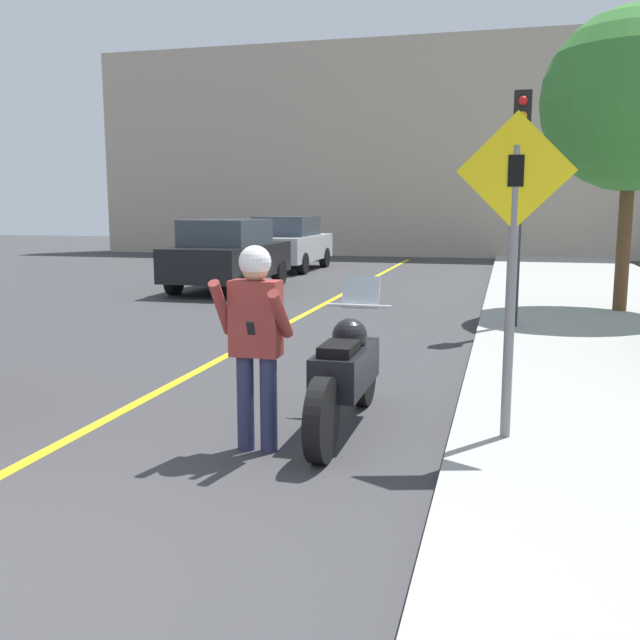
# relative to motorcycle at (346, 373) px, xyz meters

# --- Properties ---
(road_center_line) EXTENTS (0.12, 36.00, 0.01)m
(road_center_line) POSITION_rel_motorcycle_xyz_m (-2.25, 2.73, -0.52)
(road_center_line) COLOR yellow
(road_center_line) RESTS_ON ground
(building_backdrop) EXTENTS (28.00, 1.20, 8.40)m
(building_backdrop) POSITION_rel_motorcycle_xyz_m (-1.65, 22.73, 3.68)
(building_backdrop) COLOR #B2A38E
(building_backdrop) RESTS_ON ground
(motorcycle) EXTENTS (0.62, 2.36, 1.32)m
(motorcycle) POSITION_rel_motorcycle_xyz_m (0.00, 0.00, 0.00)
(motorcycle) COLOR black
(motorcycle) RESTS_ON ground
(person_biker) EXTENTS (0.59, 0.47, 1.69)m
(person_biker) POSITION_rel_motorcycle_xyz_m (-0.58, -0.75, 0.51)
(person_biker) COLOR #282D4C
(person_biker) RESTS_ON ground
(crossing_sign) EXTENTS (0.91, 0.08, 2.59)m
(crossing_sign) POSITION_rel_motorcycle_xyz_m (1.39, -0.25, 1.16)
(crossing_sign) COLOR slate
(crossing_sign) RESTS_ON sidewalk_curb
(traffic_light) EXTENTS (0.26, 0.30, 3.57)m
(traffic_light) POSITION_rel_motorcycle_xyz_m (1.49, 5.38, 2.09)
(traffic_light) COLOR #2D2D30
(traffic_light) RESTS_ON sidewalk_curb
(street_tree) EXTENTS (3.14, 3.14, 5.25)m
(street_tree) POSITION_rel_motorcycle_xyz_m (3.36, 7.68, 3.28)
(street_tree) COLOR brown
(street_tree) RESTS_ON sidewalk_curb
(parked_car_black) EXTENTS (1.88, 4.20, 1.68)m
(parked_car_black) POSITION_rel_motorcycle_xyz_m (-5.10, 9.89, 0.33)
(parked_car_black) COLOR black
(parked_car_black) RESTS_ON ground
(parked_car_silver) EXTENTS (1.88, 4.20, 1.68)m
(parked_car_silver) POSITION_rel_motorcycle_xyz_m (-5.30, 15.37, 0.33)
(parked_car_silver) COLOR black
(parked_car_silver) RESTS_ON ground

